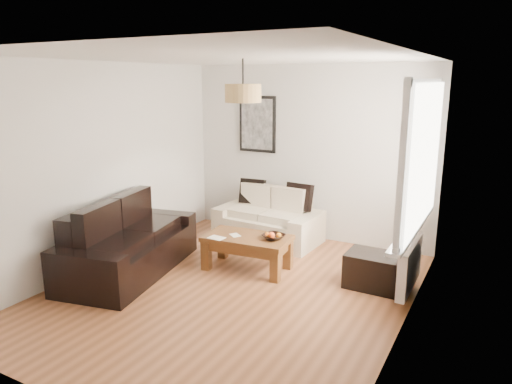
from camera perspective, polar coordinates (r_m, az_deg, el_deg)
The scene contains 21 objects.
floor at distance 5.57m, azimuth -3.00°, elevation -11.84°, with size 4.50×4.50×0.00m, color brown.
ceiling at distance 5.05m, azimuth -3.37°, elevation 15.93°, with size 3.80×4.50×0.00m, color white, non-canonical shape.
wall_back at distance 7.14m, azimuth 6.33°, elevation 4.66°, with size 3.80×0.04×2.60m, color silver, non-canonical shape.
wall_front at distance 3.51m, azimuth -22.82°, elevation -5.55°, with size 3.80×0.04×2.60m, color silver, non-canonical shape.
wall_left at distance 6.34m, azimuth -18.00°, elevation 2.99°, with size 0.04×4.50×2.60m, color silver, non-canonical shape.
wall_right at distance 4.49m, azimuth 18.00°, elevation -1.14°, with size 0.04×4.50×2.60m, color silver, non-canonical shape.
window_bay at distance 5.21m, azimuth 19.46°, elevation 4.08°, with size 0.14×1.90×1.60m, color white, non-canonical shape.
radiator at distance 5.53m, azimuth 18.06°, elevation -8.44°, with size 0.10×0.90×0.52m, color white.
poster at distance 7.42m, azimuth 0.17°, elevation 8.19°, with size 0.62×0.04×0.87m, color black, non-canonical shape.
pendant_shade at distance 5.30m, azimuth -1.58°, elevation 11.83°, with size 0.40×0.40×0.20m, color tan.
loveseat_cream at distance 7.09m, azimuth 1.48°, elevation -2.95°, with size 1.52×0.83×0.76m, color beige, non-canonical shape.
sofa_leather at distance 6.16m, azimuth -15.09°, elevation -5.55°, with size 1.97×0.96×0.85m, color black, non-canonical shape.
coffee_table at distance 6.09m, azimuth -1.06°, elevation -7.32°, with size 1.08×0.59×0.44m, color brown, non-canonical shape.
ottoman at distance 5.75m, azimuth 14.45°, elevation -9.23°, with size 0.71×0.46×0.41m, color black.
cushion_left at distance 7.34m, azimuth -0.44°, elevation 0.08°, with size 0.39×0.12×0.39m, color black.
cushion_right at distance 7.01m, azimuth 5.20°, elevation -0.58°, with size 0.40×0.12×0.40m, color black.
fruit_bowl at distance 5.89m, azimuth 2.15°, elevation -5.43°, with size 0.27×0.27×0.07m, color black.
orange_a at distance 5.92m, azimuth 1.89°, elevation -5.26°, with size 0.08×0.08×0.08m, color #F24E14.
orange_b at distance 5.92m, azimuth 2.78°, elevation -5.25°, with size 0.06×0.06×0.06m, color orange.
orange_c at distance 5.94m, azimuth 1.35°, elevation -5.17°, with size 0.06×0.06×0.06m, color orange.
papers at distance 5.96m, azimuth -4.78°, elevation -5.52°, with size 0.20×0.14×0.01m, color white.
Camera 1 is at (2.64, -4.29, 2.38)m, focal length 33.15 mm.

